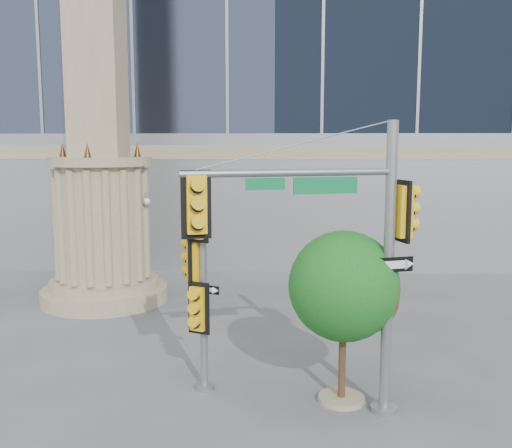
{
  "coord_description": "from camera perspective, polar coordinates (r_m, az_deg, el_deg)",
  "views": [
    {
      "loc": [
        0.05,
        -10.56,
        5.49
      ],
      "look_at": [
        -0.38,
        2.0,
        3.76
      ],
      "focal_mm": 40.0,
      "sensor_mm": 36.0,
      "label": 1
    }
  ],
  "objects": [
    {
      "name": "secondary_signal_pole",
      "position": [
        12.64,
        -5.74,
        -4.83
      ],
      "size": [
        0.79,
        0.77,
        4.64
      ],
      "rotation": [
        0.0,
        0.0,
        -0.4
      ],
      "color": "slate",
      "rests_on": "ground"
    },
    {
      "name": "ground",
      "position": [
        11.9,
        1.58,
        -19.63
      ],
      "size": [
        120.0,
        120.0,
        0.0
      ],
      "primitive_type": "plane",
      "color": "#545456",
      "rests_on": "ground"
    },
    {
      "name": "main_signal_pole",
      "position": [
        11.21,
        8.36,
        -1.39
      ],
      "size": [
        4.5,
        1.76,
        5.98
      ],
      "rotation": [
        0.0,
        0.0,
        0.3
      ],
      "color": "slate",
      "rests_on": "ground"
    },
    {
      "name": "monument",
      "position": [
        20.47,
        -15.38,
        7.65
      ],
      "size": [
        4.4,
        4.4,
        16.6
      ],
      "color": "gray",
      "rests_on": "ground"
    },
    {
      "name": "street_tree",
      "position": [
        12.25,
        8.96,
        -6.59
      ],
      "size": [
        2.4,
        2.34,
        3.73
      ],
      "color": "gray",
      "rests_on": "ground"
    }
  ]
}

